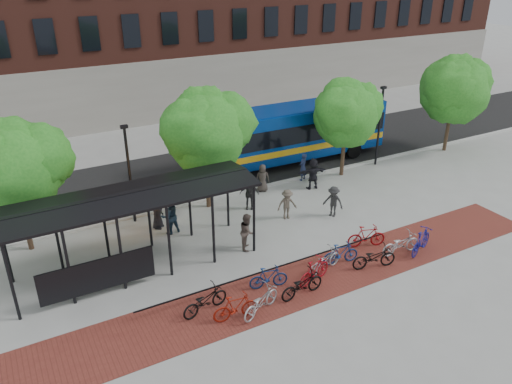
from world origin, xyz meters
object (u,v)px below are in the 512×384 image
bus_shelter (129,205)px  tree_c (347,111)px  lamp_post_left (129,172)px  bike_10 (401,244)px  bike_8 (374,257)px  pedestrian_2 (170,216)px  lamp_post_right (380,124)px  pedestrian_4 (249,194)px  bus (287,131)px  bike_3 (269,277)px  pedestrian_9 (333,202)px  pedestrian_6 (263,178)px  pedestrian_0 (157,212)px  bike_1 (236,307)px  bike_11 (421,241)px  bike_5 (314,271)px  tree_b (207,127)px  tree_a (15,163)px  pedestrian_8 (247,231)px  bike_2 (261,301)px  bike_4 (302,285)px  tree_d (455,86)px  bike_9 (366,236)px  bike_6 (325,261)px  pedestrian_7 (303,167)px  pedestrian_3 (287,204)px

bus_shelter → tree_c: size_ratio=1.79×
lamp_post_left → bike_10: bearing=-42.4°
bike_8 → pedestrian_2: pedestrian_2 is taller
lamp_post_right → pedestrian_4: bearing=-171.1°
bus → bike_10: bearing=-95.4°
lamp_post_right → bike_3: lamp_post_right is taller
lamp_post_left → bike_10: (9.72, -8.87, -2.23)m
bus_shelter → pedestrian_9: (10.35, -0.36, -2.16)m
pedestrian_6 → pedestrian_0: bearing=33.8°
bike_1 → pedestrian_9: (8.10, 4.90, 0.30)m
bike_10 → bike_1: bearing=98.2°
bike_1 → bike_11: size_ratio=0.92×
lamp_post_left → bike_5: size_ratio=2.73×
bike_11 → tree_b: bearing=13.8°
tree_b → tree_a: bearing=-180.0°
bike_11 → pedestrian_0: size_ratio=1.15×
bike_3 → pedestrian_8: 3.22m
pedestrian_2 → pedestrian_9: bearing=156.3°
tree_a → pedestrian_0: bearing=-9.7°
bike_10 → bike_2: bearing=99.5°
bus_shelter → pedestrian_8: 5.50m
pedestrian_9 → bike_4: bearing=-77.9°
lamp_post_left → pedestrian_6: (7.52, -0.01, -1.93)m
bus_shelter → tree_d: 23.59m
tree_c → bike_9: bearing=-120.4°
tree_d → bike_2: (-20.00, -9.21, -3.95)m
bus_shelter → bike_5: bearing=-37.7°
bus_shelter → bike_2: (3.23, -5.38, -2.48)m
tree_c → bike_2: 14.76m
bike_6 → bike_9: bike_9 is taller
tree_a → pedestrian_7: bearing=1.7°
pedestrian_9 → bike_11: bearing=-15.1°
lamp_post_left → bike_4: 10.41m
pedestrian_3 → pedestrian_7: (3.45, 3.71, 0.04)m
tree_c → tree_d: tree_d is taller
bike_3 → bus_shelter: bearing=59.9°
tree_d → lamp_post_left: size_ratio=1.28×
tree_b → bike_4: (-0.05, -9.08, -3.93)m
tree_c → lamp_post_right: tree_c is taller
tree_c → pedestrian_7: (-2.65, 0.45, -3.21)m
bike_10 → pedestrian_2: bearing=56.2°
bus_shelter → bike_10: (10.85, -4.79, -2.48)m
bike_5 → pedestrian_7: pedestrian_7 is taller
tree_a → bus: size_ratio=0.45×
tree_b → bike_2: tree_b is taller
tree_c → bike_8: tree_c is taller
bike_3 → bike_9: (5.59, 0.57, 0.06)m
tree_c → bike_4: bearing=-134.9°
bike_11 → pedestrian_6: bearing=-3.7°
bike_8 → pedestrian_6: pedestrian_6 is taller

